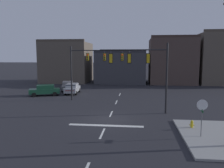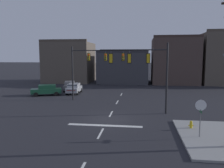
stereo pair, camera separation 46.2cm
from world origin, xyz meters
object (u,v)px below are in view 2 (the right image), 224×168
car_lot_nearside (74,88)px  car_lot_middle (70,86)px  fire_hydrant (191,126)px  signal_mast_near_side (145,66)px  car_lot_farside (47,90)px  stop_sign (201,109)px  signal_mast_far_side (91,63)px

car_lot_nearside → car_lot_middle: bearing=120.8°
car_lot_nearside → fire_hydrant: car_lot_nearside is taller
signal_mast_near_side → car_lot_farside: signal_mast_near_side is taller
car_lot_middle → fire_hydrant: size_ratio=6.28×
car_lot_nearside → car_lot_farside: same height
signal_mast_near_side → fire_hydrant: bearing=-54.4°
signal_mast_near_side → stop_sign: signal_mast_near_side is taller
signal_mast_near_side → stop_sign: bearing=-61.9°
signal_mast_far_side → stop_sign: 17.09m
stop_sign → fire_hydrant: stop_sign is taller
signal_mast_far_side → car_lot_nearside: bearing=127.3°
stop_sign → car_lot_farside: (-18.33, 16.00, -1.29)m
signal_mast_near_side → fire_hydrant: 7.72m
car_lot_farside → signal_mast_near_side: bearing=-31.6°
signal_mast_near_side → car_lot_middle: size_ratio=1.54×
car_lot_middle → fire_hydrant: bearing=-49.5°
fire_hydrant → car_lot_nearside: bearing=131.9°
stop_sign → car_lot_farside: stop_sign is taller
stop_sign → car_lot_farside: size_ratio=0.60×
stop_sign → car_lot_middle: size_ratio=0.60×
stop_sign → car_lot_nearside: 23.56m
stop_sign → car_lot_farside: 24.37m
car_lot_farside → fire_hydrant: car_lot_farside is taller
signal_mast_near_side → car_lot_farside: (-14.56, 8.94, -4.07)m
signal_mast_near_side → car_lot_nearside: size_ratio=1.59×
stop_sign → fire_hydrant: 2.72m
stop_sign → signal_mast_far_side: bearing=129.5°
signal_mast_far_side → fire_hydrant: bearing=-46.2°
car_lot_middle → car_lot_nearside: bearing=-59.2°
signal_mast_near_side → car_lot_middle: 19.19m
signal_mast_far_side → fire_hydrant: size_ratio=11.03×
stop_sign → car_lot_nearside: (-14.76, 18.32, -1.29)m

